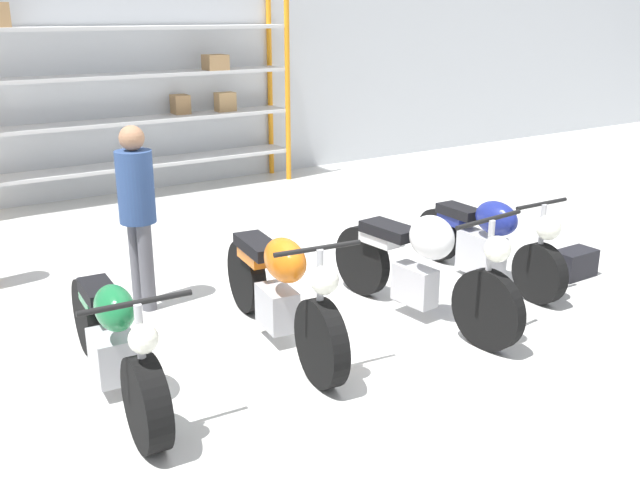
# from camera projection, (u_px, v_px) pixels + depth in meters

# --- Properties ---
(ground_plane) EXTENTS (30.00, 30.00, 0.00)m
(ground_plane) POSITION_uv_depth(u_px,v_px,m) (346.00, 331.00, 6.03)
(ground_plane) COLOR silver
(back_wall) EXTENTS (30.00, 0.08, 3.60)m
(back_wall) POSITION_uv_depth(u_px,v_px,m) (109.00, 69.00, 10.10)
(back_wall) COLOR silver
(back_wall) RESTS_ON ground_plane
(shelving_rack) EXTENTS (4.62, 0.63, 2.78)m
(shelving_rack) POSITION_uv_depth(u_px,v_px,m) (141.00, 94.00, 10.08)
(shelving_rack) COLOR orange
(shelving_rack) RESTS_ON ground_plane
(motorcycle_green) EXTENTS (0.68, 2.12, 0.96)m
(motorcycle_green) POSITION_uv_depth(u_px,v_px,m) (114.00, 341.00, 4.92)
(motorcycle_green) COLOR black
(motorcycle_green) RESTS_ON ground_plane
(motorcycle_orange) EXTENTS (0.66, 2.15, 1.04)m
(motorcycle_orange) POSITION_uv_depth(u_px,v_px,m) (280.00, 289.00, 5.66)
(motorcycle_orange) COLOR black
(motorcycle_orange) RESTS_ON ground_plane
(motorcycle_white) EXTENTS (0.74, 2.15, 1.08)m
(motorcycle_white) POSITION_uv_depth(u_px,v_px,m) (421.00, 264.00, 6.11)
(motorcycle_white) COLOR black
(motorcycle_white) RESTS_ON ground_plane
(motorcycle_blue) EXTENTS (0.63, 1.98, 0.95)m
(motorcycle_blue) POSITION_uv_depth(u_px,v_px,m) (487.00, 240.00, 7.04)
(motorcycle_blue) COLOR black
(motorcycle_blue) RESTS_ON ground_plane
(person_browsing) EXTENTS (0.36, 0.36, 1.66)m
(person_browsing) POSITION_uv_depth(u_px,v_px,m) (137.00, 203.00, 6.23)
(person_browsing) COLOR #595960
(person_browsing) RESTS_ON ground_plane
(toolbox) EXTENTS (0.44, 0.26, 0.28)m
(toolbox) POSITION_uv_depth(u_px,v_px,m) (574.00, 263.00, 7.22)
(toolbox) COLOR black
(toolbox) RESTS_ON ground_plane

